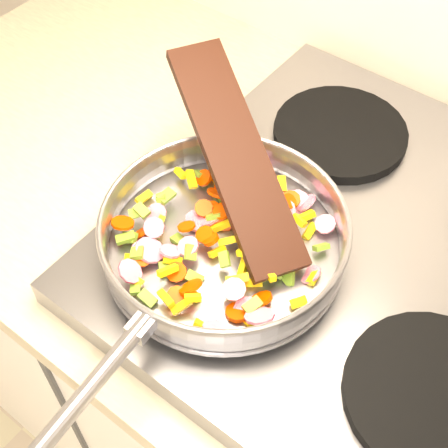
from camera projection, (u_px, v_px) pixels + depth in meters
The scene contains 7 objects.
cooktop at pixel (375, 256), 0.79m from camera, with size 0.60×0.60×0.04m, color #939399.
grate_fl at pixel (220, 260), 0.75m from camera, with size 0.19×0.19×0.02m, color black.
grate_fr at pixel (435, 395), 0.64m from camera, with size 0.19×0.19×0.02m, color black.
grate_bl at pixel (340, 133), 0.89m from camera, with size 0.19×0.19×0.02m, color black.
saute_pan at pixel (223, 235), 0.72m from camera, with size 0.33×0.50×0.05m.
vegetable_heap at pixel (225, 234), 0.74m from camera, with size 0.26×0.26×0.05m.
wooden_spatula at pixel (235, 155), 0.74m from camera, with size 0.31×0.07×0.01m, color black.
Camera 1 is at (-0.57, 1.18, 1.56)m, focal length 50.00 mm.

